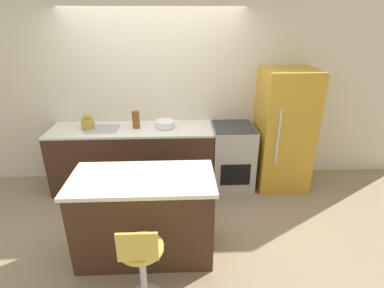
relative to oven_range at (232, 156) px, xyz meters
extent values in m
plane|color=#998466|center=(-1.11, -0.35, -0.46)|extent=(14.00, 14.00, 0.00)
cube|color=beige|center=(-1.11, 0.36, 0.84)|extent=(8.00, 0.06, 2.60)
cube|color=#422819|center=(-1.46, 0.00, -0.02)|extent=(2.29, 0.66, 0.89)
cube|color=white|center=(-1.46, 0.00, 0.44)|extent=(2.29, 0.66, 0.03)
cube|color=#9EA3A8|center=(-1.86, 0.00, 0.46)|extent=(0.44, 0.36, 0.01)
cube|color=#422819|center=(-1.15, -1.40, -0.02)|extent=(1.38, 0.67, 0.88)
cube|color=white|center=(-1.15, -1.40, 0.43)|extent=(1.43, 0.71, 0.04)
cube|color=#B7B2A8|center=(0.00, 0.00, 0.00)|extent=(0.60, 0.66, 0.92)
cube|color=black|center=(0.00, -0.33, -0.14)|extent=(0.42, 0.01, 0.32)
cube|color=#333338|center=(0.00, 0.00, 0.46)|extent=(0.57, 0.63, 0.01)
cube|color=gold|center=(0.72, -0.02, 0.41)|extent=(0.72, 0.70, 1.73)
cube|color=silver|center=(0.53, -0.38, 0.45)|extent=(0.02, 0.02, 0.78)
cylinder|color=#B7B7BC|center=(-1.12, -2.04, -0.17)|extent=(0.06, 0.06, 0.58)
cylinder|color=gold|center=(-1.12, -2.04, 0.14)|extent=(0.38, 0.38, 0.04)
cube|color=gold|center=(-1.12, -2.20, 0.29)|extent=(0.32, 0.02, 0.26)
cylinder|color=#B29333|center=(-2.06, 0.03, 0.53)|extent=(0.18, 0.18, 0.14)
sphere|color=#B29333|center=(-2.06, 0.03, 0.63)|extent=(0.10, 0.10, 0.10)
cylinder|color=white|center=(-0.98, 0.03, 0.51)|extent=(0.28, 0.28, 0.09)
cylinder|color=brown|center=(-1.39, 0.03, 0.57)|extent=(0.10, 0.10, 0.21)
cylinder|color=brown|center=(-1.39, 0.03, 0.68)|extent=(0.11, 0.11, 0.02)
camera|label=1|loc=(-0.78, -4.00, 1.91)|focal=28.00mm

